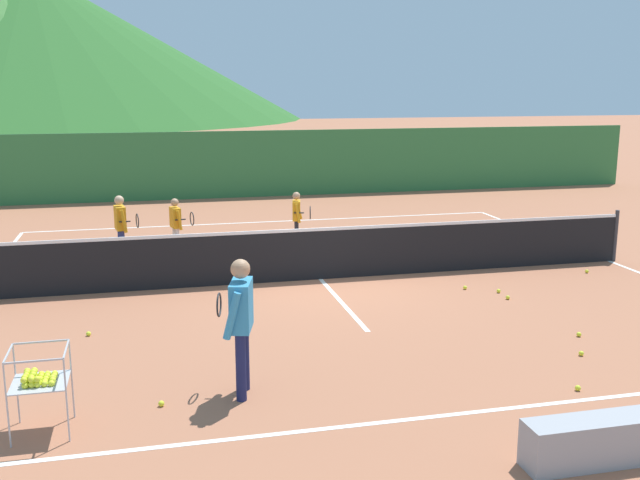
% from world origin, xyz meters
% --- Properties ---
extents(ground_plane, '(120.00, 120.00, 0.00)m').
position_xyz_m(ground_plane, '(0.00, 0.00, 0.00)').
color(ground_plane, '#A86647').
extents(line_baseline_near, '(12.14, 0.08, 0.01)m').
position_xyz_m(line_baseline_near, '(0.00, -5.83, 0.00)').
color(line_baseline_near, white).
rests_on(line_baseline_near, ground).
extents(line_baseline_far, '(12.14, 0.08, 0.01)m').
position_xyz_m(line_baseline_far, '(0.00, 5.86, 0.00)').
color(line_baseline_far, white).
rests_on(line_baseline_far, ground).
extents(line_sideline_east, '(0.08, 11.69, 0.01)m').
position_xyz_m(line_sideline_east, '(6.07, 0.00, 0.00)').
color(line_sideline_east, white).
rests_on(line_sideline_east, ground).
extents(line_service_center, '(0.08, 6.01, 0.01)m').
position_xyz_m(line_service_center, '(0.00, 0.00, 0.00)').
color(line_service_center, white).
rests_on(line_service_center, ground).
extents(tennis_net, '(12.42, 0.08, 1.05)m').
position_xyz_m(tennis_net, '(0.00, 0.00, 0.50)').
color(tennis_net, '#333338').
rests_on(tennis_net, ground).
extents(instructor, '(0.44, 0.81, 1.63)m').
position_xyz_m(instructor, '(-2.07, -4.76, 0.98)').
color(instructor, '#191E4C').
rests_on(instructor, ground).
extents(student_0, '(0.50, 0.61, 1.37)m').
position_xyz_m(student_0, '(-3.60, 2.21, 0.82)').
color(student_0, navy).
rests_on(student_0, ground).
extents(student_1, '(0.50, 0.54, 1.21)m').
position_xyz_m(student_1, '(-2.49, 2.57, 0.73)').
color(student_1, silver).
rests_on(student_1, ground).
extents(student_2, '(0.41, 0.65, 1.23)m').
position_xyz_m(student_2, '(0.13, 2.75, 0.74)').
color(student_2, black).
rests_on(student_2, ground).
extents(ball_cart, '(0.58, 0.58, 0.90)m').
position_xyz_m(ball_cart, '(-4.23, -5.21, 0.59)').
color(ball_cart, '#B7B7BC').
rests_on(ball_cart, ground).
extents(tennis_ball_0, '(0.07, 0.07, 0.07)m').
position_xyz_m(tennis_ball_0, '(2.49, -4.58, 0.03)').
color(tennis_ball_0, yellow).
rests_on(tennis_ball_0, ground).
extents(tennis_ball_1, '(0.07, 0.07, 0.07)m').
position_xyz_m(tennis_ball_1, '(2.80, -1.59, 0.03)').
color(tennis_ball_1, yellow).
rests_on(tennis_ball_1, ground).
extents(tennis_ball_2, '(0.07, 0.07, 0.07)m').
position_xyz_m(tennis_ball_2, '(5.08, -0.75, 0.03)').
color(tennis_ball_2, yellow).
rests_on(tennis_ball_2, ground).
extents(tennis_ball_3, '(0.07, 0.07, 0.07)m').
position_xyz_m(tennis_ball_3, '(2.77, -1.98, 0.03)').
color(tennis_ball_3, yellow).
rests_on(tennis_ball_3, ground).
extents(tennis_ball_4, '(0.07, 0.07, 0.07)m').
position_xyz_m(tennis_ball_4, '(2.32, -1.26, 0.03)').
color(tennis_ball_4, yellow).
rests_on(tennis_ball_4, ground).
extents(tennis_ball_5, '(0.07, 0.07, 0.07)m').
position_xyz_m(tennis_ball_5, '(2.89, -3.91, 0.03)').
color(tennis_ball_5, yellow).
rests_on(tennis_ball_5, ground).
extents(tennis_ball_6, '(0.07, 0.07, 0.07)m').
position_xyz_m(tennis_ball_6, '(1.80, -5.58, 0.03)').
color(tennis_ball_6, yellow).
rests_on(tennis_ball_6, ground).
extents(tennis_ball_7, '(0.07, 0.07, 0.07)m').
position_xyz_m(tennis_ball_7, '(-3.01, -4.87, 0.03)').
color(tennis_ball_7, yellow).
rests_on(tennis_ball_7, ground).
extents(tennis_ball_8, '(0.07, 0.07, 0.07)m').
position_xyz_m(tennis_ball_8, '(-3.97, -2.24, 0.03)').
color(tennis_ball_8, yellow).
rests_on(tennis_ball_8, ground).
extents(windscreen_fence, '(26.70, 0.08, 2.10)m').
position_xyz_m(windscreen_fence, '(0.00, 10.21, 1.05)').
color(windscreen_fence, '#33753D').
rests_on(windscreen_fence, ground).
extents(courtside_bench, '(1.50, 0.36, 0.46)m').
position_xyz_m(courtside_bench, '(1.03, -7.11, 0.23)').
color(courtside_bench, '#99999E').
rests_on(courtside_bench, ground).
extents(hill_0, '(52.21, 52.21, 14.46)m').
position_xyz_m(hill_0, '(-13.22, 65.71, 7.23)').
color(hill_0, '#2D6628').
rests_on(hill_0, ground).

